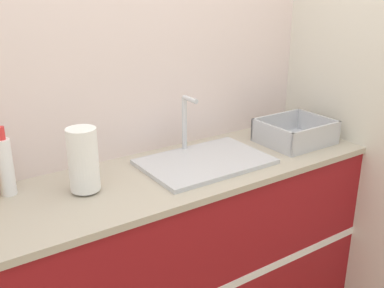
% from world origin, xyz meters
% --- Properties ---
extents(wall_back, '(4.28, 0.06, 2.60)m').
position_xyz_m(wall_back, '(0.00, 0.59, 1.30)').
color(wall_back, silver).
rests_on(wall_back, ground_plane).
extents(wall_right, '(0.06, 2.56, 2.60)m').
position_xyz_m(wall_right, '(0.97, 0.28, 1.30)').
color(wall_right, beige).
rests_on(wall_right, ground_plane).
extents(counter_cabinet, '(1.91, 0.58, 0.93)m').
position_xyz_m(counter_cabinet, '(0.00, 0.28, 0.47)').
color(counter_cabinet, maroon).
rests_on(counter_cabinet, ground_plane).
extents(sink, '(0.57, 0.39, 0.29)m').
position_xyz_m(sink, '(0.14, 0.28, 0.95)').
color(sink, silver).
rests_on(sink, counter_cabinet).
extents(paper_towel_roll, '(0.12, 0.12, 0.26)m').
position_xyz_m(paper_towel_roll, '(-0.42, 0.30, 1.07)').
color(paper_towel_roll, '#4C4C51').
rests_on(paper_towel_roll, counter_cabinet).
extents(dish_rack, '(0.35, 0.29, 0.12)m').
position_xyz_m(dish_rack, '(0.70, 0.25, 0.98)').
color(dish_rack, '#B7BABF').
rests_on(dish_rack, counter_cabinet).
extents(bottle_white_spray, '(0.06, 0.06, 0.28)m').
position_xyz_m(bottle_white_spray, '(-0.68, 0.45, 1.06)').
color(bottle_white_spray, white).
rests_on(bottle_white_spray, counter_cabinet).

